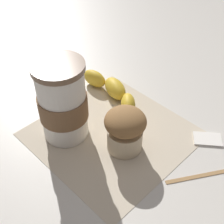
# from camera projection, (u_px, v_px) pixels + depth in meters

# --- Properties ---
(ground_plane) EXTENTS (3.00, 3.00, 0.00)m
(ground_plane) POSITION_uv_depth(u_px,v_px,m) (112.00, 134.00, 0.58)
(ground_plane) COLOR beige
(paper_napkin) EXTENTS (0.30, 0.30, 0.00)m
(paper_napkin) POSITION_uv_depth(u_px,v_px,m) (112.00, 134.00, 0.58)
(paper_napkin) COLOR beige
(paper_napkin) RESTS_ON ground_plane
(coffee_cup) EXTENTS (0.09, 0.09, 0.15)m
(coffee_cup) POSITION_uv_depth(u_px,v_px,m) (63.00, 102.00, 0.53)
(coffee_cup) COLOR silver
(coffee_cup) RESTS_ON paper_napkin
(muffin) EXTENTS (0.07, 0.07, 0.08)m
(muffin) POSITION_uv_depth(u_px,v_px,m) (124.00, 130.00, 0.52)
(muffin) COLOR beige
(muffin) RESTS_ON paper_napkin
(banana) EXTENTS (0.06, 0.17, 0.04)m
(banana) POSITION_uv_depth(u_px,v_px,m) (112.00, 90.00, 0.64)
(banana) COLOR gold
(banana) RESTS_ON paper_napkin
(sugar_packet) EXTENTS (0.06, 0.06, 0.01)m
(sugar_packet) POSITION_uv_depth(u_px,v_px,m) (208.00, 138.00, 0.56)
(sugar_packet) COLOR white
(sugar_packet) RESTS_ON ground_plane
(wooden_stirrer) EXTENTS (0.10, 0.05, 0.00)m
(wooden_stirrer) POSITION_uv_depth(u_px,v_px,m) (198.00, 176.00, 0.51)
(wooden_stirrer) COLOR #9E7547
(wooden_stirrer) RESTS_ON ground_plane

